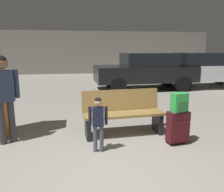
# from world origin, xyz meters

# --- Properties ---
(ground_plane) EXTENTS (18.00, 18.00, 0.10)m
(ground_plane) POSITION_xyz_m (0.00, 4.00, -0.05)
(ground_plane) COLOR gray
(garage_back_wall) EXTENTS (18.00, 0.12, 2.80)m
(garage_back_wall) POSITION_xyz_m (0.00, 12.86, 1.40)
(garage_back_wall) COLOR gray
(garage_back_wall) RESTS_ON ground_plane
(bench) EXTENTS (1.63, 0.62, 0.89)m
(bench) POSITION_xyz_m (0.52, 1.56, 0.44)
(bench) COLOR #9E7A42
(bench) RESTS_ON ground_plane
(suitcase) EXTENTS (0.41, 0.28, 0.60)m
(suitcase) POSITION_xyz_m (1.40, 0.91, 0.32)
(suitcase) COLOR #471419
(suitcase) RESTS_ON ground_plane
(backpack_bright) EXTENTS (0.31, 0.24, 0.34)m
(backpack_bright) POSITION_xyz_m (1.40, 0.91, 0.77)
(backpack_bright) COLOR green
(backpack_bright) RESTS_ON suitcase
(child) EXTENTS (0.32, 0.20, 0.94)m
(child) POSITION_xyz_m (-0.05, 0.82, 0.58)
(child) COLOR #4C5160
(child) RESTS_ON ground_plane
(adult) EXTENTS (0.49, 0.32, 1.59)m
(adult) POSITION_xyz_m (-1.66, 1.46, 0.98)
(adult) COLOR #38383D
(adult) RESTS_ON ground_plane
(parked_car_side) EXTENTS (4.12, 1.83, 1.51)m
(parked_car_side) POSITION_xyz_m (5.18, 6.51, 0.81)
(parked_car_side) COLOR silver
(parked_car_side) RESTS_ON ground_plane
(parked_car_near) EXTENTS (4.15, 1.90, 1.51)m
(parked_car_near) POSITION_xyz_m (2.51, 6.42, 0.81)
(parked_car_near) COLOR black
(parked_car_near) RESTS_ON ground_plane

